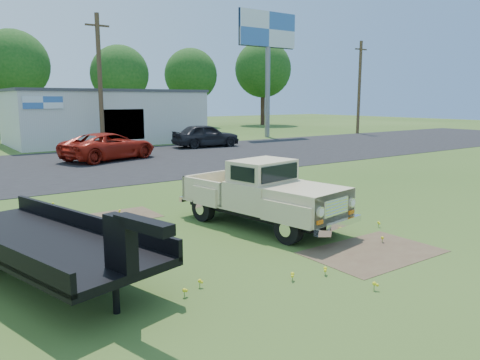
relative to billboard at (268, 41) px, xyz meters
name	(u,v)px	position (x,y,z in m)	size (l,w,h in m)	color
ground	(242,233)	(-20.00, -24.04, -8.54)	(140.00, 140.00, 0.00)	#2E4F19
asphalt_lot	(74,166)	(-20.00, -9.04, -8.54)	(90.00, 14.00, 0.02)	black
dirt_patch_a	(373,252)	(-18.50, -27.04, -8.54)	(3.00, 2.00, 0.01)	brown
dirt_patch_b	(119,216)	(-22.00, -20.54, -8.54)	(2.20, 1.60, 0.01)	brown
commercial_building	(105,116)	(-14.00, 2.95, -6.44)	(14.20, 8.20, 4.15)	beige
billboard	(268,41)	(0.00, 0.00, 0.00)	(6.10, 0.45, 11.05)	slate
utility_pole_mid	(100,81)	(-16.00, -2.04, -3.93)	(1.60, 0.30, 9.00)	#4A2F22
utility_pole_east	(359,87)	(10.00, -2.04, -3.93)	(1.60, 0.30, 9.00)	#4A2F22
treeline_d	(13,65)	(-18.00, 16.46, -1.92)	(6.72, 6.72, 10.00)	#3A241A
treeline_e	(120,74)	(-8.00, 14.96, -2.55)	(6.08, 6.08, 9.04)	#3A241A
treeline_f	(191,75)	(2.00, 17.46, -2.24)	(6.40, 6.40, 9.52)	#3A241A
treeline_g	(263,69)	(12.00, 15.96, -1.29)	(7.36, 7.36, 10.95)	#3A241A
vintage_pickup_truck	(262,193)	(-19.18, -23.81, -7.62)	(1.96, 5.04, 1.83)	tan
flatbed_trailer	(40,235)	(-24.99, -24.33, -7.68)	(2.09, 6.28, 1.71)	black
red_pickup	(109,146)	(-17.61, -7.72, -7.77)	(2.55, 5.54, 1.54)	#9A1A0E
dark_sedan	(206,136)	(-9.35, -4.66, -7.71)	(1.94, 4.82, 1.64)	black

